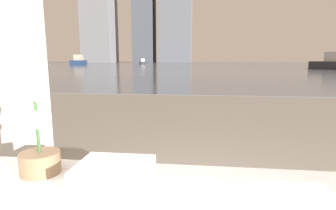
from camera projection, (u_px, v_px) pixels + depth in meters
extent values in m
cylinder|color=#8C6B4C|center=(40.00, 163.00, 1.06)|extent=(0.16, 0.16, 0.09)
cylinder|color=#38662D|center=(37.00, 121.00, 1.03)|extent=(0.01, 0.01, 0.26)
sphere|color=silver|center=(32.00, 89.00, 0.99)|extent=(0.04, 0.04, 0.04)
sphere|color=silver|center=(38.00, 98.00, 1.01)|extent=(0.04, 0.04, 0.04)
sphere|color=silver|center=(33.00, 105.00, 1.03)|extent=(0.04, 0.04, 0.04)
sphere|color=silver|center=(33.00, 115.00, 1.02)|extent=(0.04, 0.04, 0.04)
sphere|color=silver|center=(38.00, 124.00, 1.01)|extent=(0.04, 0.04, 0.04)
cube|color=white|center=(115.00, 179.00, 0.97)|extent=(0.27, 0.22, 0.04)
cube|color=white|center=(115.00, 169.00, 0.96)|extent=(0.27, 0.22, 0.04)
cube|color=slate|center=(198.00, 64.00, 60.94)|extent=(180.00, 110.00, 0.01)
cube|color=#2D2D33|center=(335.00, 66.00, 26.15)|extent=(3.94, 4.81, 0.82)
cube|color=silver|center=(336.00, 57.00, 26.00)|extent=(1.95, 2.12, 0.94)
cube|color=#2D2D33|center=(20.00, 64.00, 33.38)|extent=(4.04, 5.50, 0.92)
cube|color=silver|center=(19.00, 56.00, 33.21)|extent=(2.08, 2.36, 1.05)
cube|color=navy|center=(79.00, 63.00, 50.59)|extent=(2.63, 5.54, 0.93)
cube|color=#B2A893|center=(78.00, 57.00, 50.42)|extent=(1.62, 2.18, 1.06)
cube|color=#2D2D33|center=(143.00, 63.00, 62.63)|extent=(2.27, 3.78, 0.63)
cube|color=silver|center=(143.00, 60.00, 62.51)|extent=(1.26, 1.55, 0.71)
cube|color=slate|center=(99.00, 11.00, 117.08)|extent=(13.07, 13.65, 45.30)
cube|color=#4C515B|center=(144.00, 2.00, 114.12)|extent=(9.08, 9.83, 52.40)
cube|color=slate|center=(176.00, 17.00, 113.61)|extent=(13.79, 12.02, 39.40)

